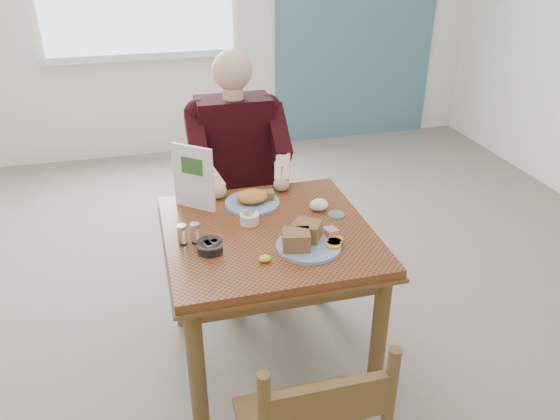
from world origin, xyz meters
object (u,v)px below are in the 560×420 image
object	(u,v)px
chair_far	(237,205)
far_plate	(253,199)
table	(268,251)
diner	(237,158)
near_plate	(306,239)

from	to	relation	value
chair_far	far_plate	bearing A→B (deg)	-90.98
table	diner	distance (m)	0.73
table	far_plate	size ratio (longest dim) A/B	3.24
diner	far_plate	distance (m)	0.45
table	chair_far	world-z (taller)	chair_far
table	chair_far	bearing A→B (deg)	90.00
chair_far	near_plate	xyz separation A→B (m)	(0.12, -0.97, 0.31)
table	diner	bearing A→B (deg)	90.00
far_plate	table	bearing A→B (deg)	-88.00
far_plate	diner	bearing A→B (deg)	88.83
table	near_plate	xyz separation A→B (m)	(0.12, -0.18, 0.15)
chair_far	far_plate	size ratio (longest dim) A/B	3.34
table	near_plate	size ratio (longest dim) A/B	2.63
chair_far	near_plate	world-z (taller)	chair_far
diner	far_plate	bearing A→B (deg)	-91.17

